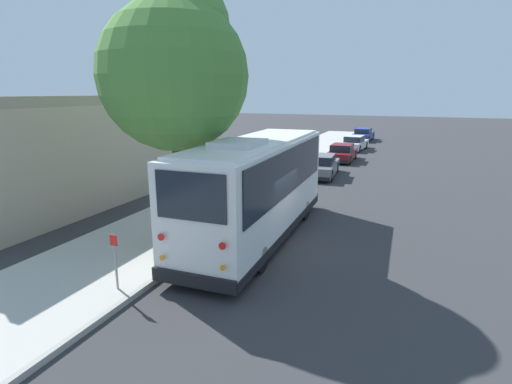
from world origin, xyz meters
TOP-DOWN VIEW (x-y plane):
  - ground_plane at (0.00, 0.00)m, footprint 160.00×160.00m
  - sidewalk_slab at (0.00, 4.22)m, footprint 80.00×4.24m
  - curb_strip at (0.00, 2.03)m, footprint 80.00×0.14m
  - shuttle_bus at (0.51, 0.72)m, footprint 9.30×2.76m
  - parked_sedan_gray at (12.01, 1.00)m, footprint 4.56×1.94m
  - parked_sedan_maroon at (18.17, 0.85)m, footprint 4.22×1.80m
  - parked_sedan_white at (24.54, 0.86)m, footprint 4.63×2.03m
  - parked_sedan_blue at (32.14, 1.05)m, footprint 4.74×1.95m
  - street_tree at (-0.34, 3.22)m, footprint 4.86×4.86m
  - sign_post_near at (-4.60, 2.53)m, footprint 0.06×0.22m
  - sign_post_far at (-2.58, 2.53)m, footprint 0.06×0.06m
  - building_backdrop at (4.13, 12.47)m, footprint 17.26×8.74m

SIDE VIEW (x-z plane):
  - ground_plane at x=0.00m, z-range 0.00..0.00m
  - sidewalk_slab at x=0.00m, z-range 0.00..0.15m
  - curb_strip at x=0.00m, z-range 0.00..0.15m
  - parked_sedan_white at x=24.54m, z-range -0.05..1.21m
  - parked_sedan_maroon at x=18.17m, z-range -0.05..1.21m
  - parked_sedan_blue at x=32.14m, z-range -0.05..1.25m
  - parked_sedan_gray at x=12.01m, z-range -0.05..1.28m
  - sign_post_far at x=-2.58m, z-range 0.15..1.32m
  - sign_post_near at x=-4.60m, z-range 0.17..1.63m
  - shuttle_bus at x=0.51m, z-range 0.14..3.78m
  - building_backdrop at x=4.13m, z-range -0.19..4.71m
  - street_tree at x=-0.34m, z-range 1.60..10.15m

